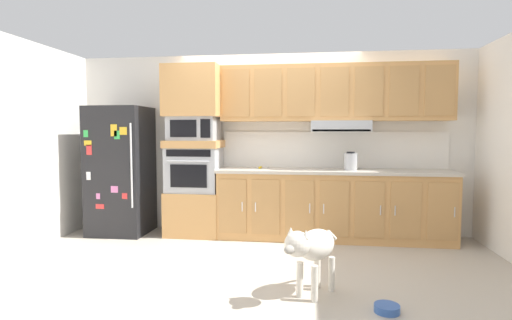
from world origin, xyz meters
The scene contains 17 objects.
ground_plane centered at (0.00, 0.00, 0.00)m, with size 9.60×9.60×0.00m, color #B2A899.
back_kitchen_wall centered at (0.00, 1.11, 1.25)m, with size 6.20×0.12×2.50m, color silver.
side_panel_left centered at (-2.80, 0.00, 1.25)m, with size 0.12×7.10×2.50m, color silver.
refrigerator centered at (-2.04, 0.68, 0.88)m, with size 0.76×0.73×1.76m.
oven_base_cabinet centered at (-1.00, 0.75, 0.30)m, with size 0.74×0.62×0.60m, color tan.
built_in_oven centered at (-1.00, 0.75, 0.90)m, with size 0.70×0.62×0.60m.
appliance_mid_shelf centered at (-1.00, 0.75, 1.25)m, with size 0.74×0.62×0.10m, color tan.
microwave centered at (-1.00, 0.75, 1.46)m, with size 0.64×0.54×0.32m.
appliance_upper_cabinet centered at (-1.00, 0.75, 1.96)m, with size 0.74×0.62×0.68m, color tan.
lower_cabinet_run centered at (0.88, 0.75, 0.44)m, with size 3.01×0.63×0.88m.
countertop_slab centered at (0.88, 0.75, 0.90)m, with size 3.05×0.64×0.04m, color #BCB2A3.
backsplash_panel centered at (0.88, 1.04, 1.17)m, with size 3.05×0.02×0.50m, color white.
upper_cabinet_with_hood centered at (0.88, 0.87, 1.90)m, with size 3.01×0.48×0.88m.
screwdriver centered at (-0.08, 0.80, 0.93)m, with size 0.14×0.12×0.03m.
electric_kettle centered at (1.09, 0.70, 1.03)m, with size 0.17×0.17×0.24m.
dog centered at (0.60, -1.18, 0.43)m, with size 0.50×0.73×0.64m.
dog_food_bowl centered at (1.19, -1.41, 0.03)m, with size 0.20×0.20×0.06m.
Camera 1 is at (0.57, -4.57, 1.42)m, focal length 28.09 mm.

